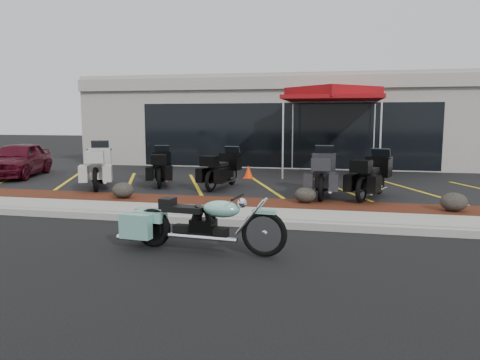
% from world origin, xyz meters
% --- Properties ---
extents(ground, '(90.00, 90.00, 0.00)m').
position_xyz_m(ground, '(0.00, 0.00, 0.00)').
color(ground, black).
rests_on(ground, ground).
extents(curb, '(24.00, 0.25, 0.15)m').
position_xyz_m(curb, '(0.00, 0.90, 0.07)').
color(curb, gray).
rests_on(curb, ground).
extents(sidewalk, '(24.00, 1.20, 0.15)m').
position_xyz_m(sidewalk, '(0.00, 1.60, 0.07)').
color(sidewalk, gray).
rests_on(sidewalk, ground).
extents(mulch_bed, '(24.00, 1.20, 0.16)m').
position_xyz_m(mulch_bed, '(0.00, 2.80, 0.08)').
color(mulch_bed, '#34180C').
rests_on(mulch_bed, ground).
extents(upper_lot, '(26.00, 9.60, 0.15)m').
position_xyz_m(upper_lot, '(0.00, 8.20, 0.07)').
color(upper_lot, black).
rests_on(upper_lot, ground).
extents(dealership_building, '(18.00, 8.16, 4.00)m').
position_xyz_m(dealership_building, '(0.00, 14.47, 2.01)').
color(dealership_building, gray).
rests_on(dealership_building, ground).
extents(boulder_left, '(0.57, 0.48, 0.40)m').
position_xyz_m(boulder_left, '(-3.20, 2.65, 0.36)').
color(boulder_left, black).
rests_on(boulder_left, mulch_bed).
extents(boulder_mid, '(0.53, 0.44, 0.37)m').
position_xyz_m(boulder_mid, '(1.45, 2.97, 0.35)').
color(boulder_mid, black).
rests_on(boulder_mid, mulch_bed).
extents(boulder_right, '(0.59, 0.49, 0.41)m').
position_xyz_m(boulder_right, '(4.74, 2.62, 0.37)').
color(boulder_right, black).
rests_on(boulder_right, mulch_bed).
extents(hero_cruiser, '(2.88, 0.99, 0.99)m').
position_xyz_m(hero_cruiser, '(1.12, -1.18, 0.50)').
color(hero_cruiser, '#7DC2B1').
rests_on(hero_cruiser, ground).
extents(touring_white, '(1.77, 2.51, 1.37)m').
position_xyz_m(touring_white, '(-5.10, 4.99, 0.83)').
color(touring_white, beige).
rests_on(touring_white, upper_lot).
extents(touring_black_front, '(1.39, 2.20, 1.19)m').
position_xyz_m(touring_black_front, '(-3.36, 5.79, 0.75)').
color(touring_black_front, black).
rests_on(touring_black_front, upper_lot).
extents(touring_black_mid, '(1.14, 2.18, 1.21)m').
position_xyz_m(touring_black_mid, '(-1.01, 5.61, 0.75)').
color(touring_black_mid, black).
rests_on(touring_black_mid, upper_lot).
extents(touring_grey, '(0.87, 2.25, 1.31)m').
position_xyz_m(touring_grey, '(1.82, 4.88, 0.80)').
color(touring_grey, '#2B2A2F').
rests_on(touring_grey, upper_lot).
extents(touring_black_rear, '(1.51, 2.30, 1.25)m').
position_xyz_m(touring_black_rear, '(3.31, 4.72, 0.78)').
color(touring_black_rear, black).
rests_on(touring_black_rear, upper_lot).
extents(parked_car, '(2.38, 3.84, 1.22)m').
position_xyz_m(parked_car, '(-8.83, 5.99, 0.76)').
color(parked_car, '#450916').
rests_on(parked_car, upper_lot).
extents(traffic_cone, '(0.42, 0.42, 0.44)m').
position_xyz_m(traffic_cone, '(-0.83, 7.30, 0.37)').
color(traffic_cone, '#F43908').
rests_on(traffic_cone, upper_lot).
extents(popup_canopy, '(3.72, 3.72, 3.15)m').
position_xyz_m(popup_canopy, '(1.92, 8.93, 3.01)').
color(popup_canopy, silver).
rests_on(popup_canopy, upper_lot).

